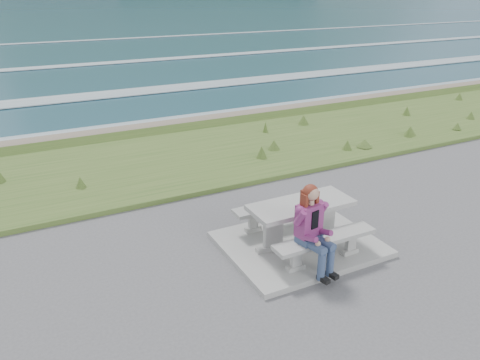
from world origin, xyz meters
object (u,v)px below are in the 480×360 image
(bench_seaward, at_px, (279,208))
(bench_landward, at_px, (325,242))
(seated_woman, at_px, (315,241))
(picnic_table, at_px, (301,212))

(bench_seaward, bearing_deg, bench_landward, -90.00)
(bench_landward, height_order, bench_seaward, same)
(bench_landward, bearing_deg, bench_seaward, 90.00)
(bench_landward, bearing_deg, seated_woman, -155.85)
(seated_woman, bearing_deg, picnic_table, 60.12)
(picnic_table, distance_m, bench_seaward, 0.74)
(bench_seaward, bearing_deg, picnic_table, -90.00)
(bench_landward, bearing_deg, picnic_table, 90.00)
(picnic_table, bearing_deg, bench_seaward, 90.00)
(bench_landward, distance_m, seated_woman, 0.37)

